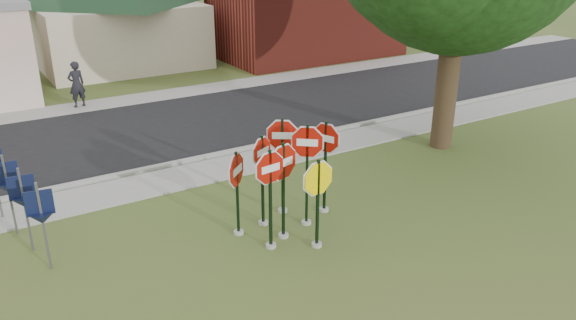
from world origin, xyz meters
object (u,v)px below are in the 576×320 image
stop_sign_yellow (318,193)px  pedestrian (76,84)px  stop_sign_center (283,177)px  stop_sign_left (270,187)px

stop_sign_yellow → pedestrian: bearing=98.5°
stop_sign_center → stop_sign_left: bearing=-152.7°
pedestrian → stop_sign_yellow: bearing=85.6°
stop_sign_yellow → stop_sign_left: (-0.91, 0.51, 0.17)m
stop_sign_left → pedestrian: 13.60m
stop_sign_center → stop_sign_left: size_ratio=1.00×
stop_sign_left → pedestrian: size_ratio=1.33×
stop_sign_yellow → pedestrian: (-2.10, 14.04, -0.35)m
stop_sign_center → stop_sign_yellow: size_ratio=1.11×
stop_sign_center → stop_sign_left: 0.54m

